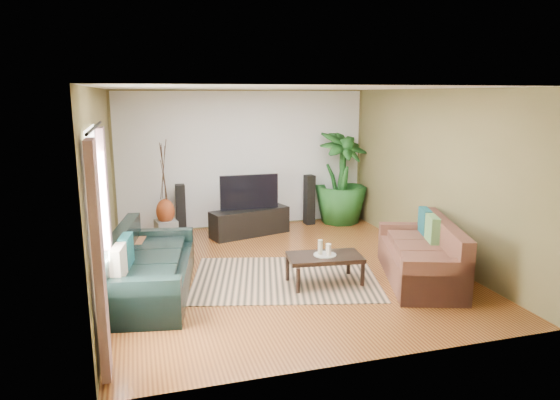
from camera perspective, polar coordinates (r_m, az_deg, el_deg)
name	(u,v)px	position (r m, az deg, el deg)	size (l,w,h in m)	color
floor	(284,270)	(7.64, 0.42, -8.03)	(5.50, 5.50, 0.00)	#965926
ceiling	(284,88)	(7.17, 0.46, 12.67)	(5.50, 5.50, 0.00)	white
wall_back	(244,159)	(9.92, -4.13, 4.66)	(5.00, 5.00, 0.00)	brown
wall_front	(367,232)	(4.78, 9.94, -3.60)	(5.00, 5.00, 0.00)	brown
wall_left	(103,192)	(7.00, -19.56, 0.88)	(5.50, 5.50, 0.00)	brown
wall_right	(434,175)	(8.34, 17.14, 2.74)	(5.50, 5.50, 0.00)	brown
backwall_panel	(244,159)	(9.91, -4.11, 4.65)	(4.90, 4.90, 0.00)	white
window_pane	(96,216)	(5.43, -20.26, -1.74)	(1.80, 1.80, 0.00)	white
curtain_near	(99,262)	(4.77, -20.01, -6.70)	(0.08, 0.35, 2.20)	gray
curtain_far	(107,222)	(6.21, -19.19, -2.35)	(0.08, 0.35, 2.20)	gray
curtain_rod	(95,127)	(5.30, -20.43, 7.80)	(0.03, 0.03, 1.90)	black
sofa_left	(151,263)	(6.88, -14.52, -6.98)	(2.26, 0.97, 0.85)	black
sofa_right	(420,251)	(7.41, 15.70, -5.66)	(1.96, 0.88, 0.85)	#563024
area_rug	(285,278)	(7.30, 0.58, -8.94)	(2.63, 1.86, 0.01)	tan
coffee_table	(325,269)	(7.09, 5.12, -7.91)	(1.02, 0.56, 0.42)	black
candle_tray	(325,255)	(7.02, 5.15, -6.25)	(0.32, 0.32, 0.01)	#9A9A94
candle_tall	(320,247)	(6.99, 4.62, -5.38)	(0.07, 0.07, 0.20)	beige
candle_mid	(329,249)	(6.97, 5.59, -5.65)	(0.07, 0.07, 0.16)	#F6E7D0
candle_short	(328,248)	(7.07, 5.51, -5.50)	(0.07, 0.07, 0.13)	#F0E9CB
tv_stand	(250,222)	(9.43, -3.48, -2.53)	(1.50, 0.45, 0.50)	black
television	(249,192)	(9.32, -3.55, 0.93)	(1.10, 0.06, 0.65)	black
speaker_left	(181,209)	(9.65, -11.27, -1.04)	(0.17, 0.19, 0.95)	black
speaker_right	(309,200)	(10.17, 3.37, 0.03)	(0.18, 0.20, 1.01)	black
potted_plant	(341,177)	(10.29, 6.97, 2.60)	(1.06, 1.06, 1.89)	#194B1A
plant_pot	(340,216)	(10.45, 6.86, -1.79)	(0.35, 0.35, 0.27)	black
pedestal	(166,230)	(9.37, -12.87, -3.35)	(0.36, 0.36, 0.36)	gray
vase	(165,211)	(9.28, -12.97, -1.29)	(0.33, 0.33, 0.46)	#8D3919
side_table	(128,257)	(7.75, -16.95, -6.20)	(0.50, 0.50, 0.53)	#965331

